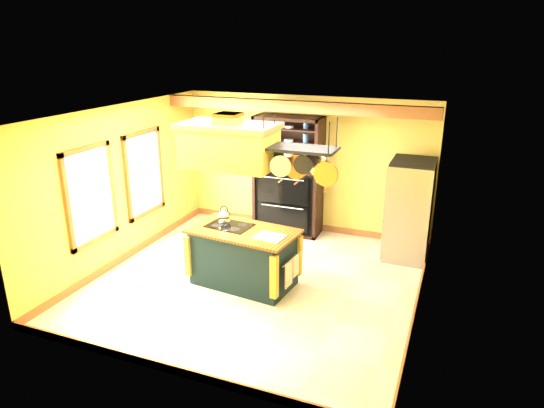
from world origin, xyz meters
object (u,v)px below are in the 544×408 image
Objects in this scene: range_hood at (229,144)px; pot_rack at (301,157)px; kitchen_island at (243,256)px; hutch at (289,188)px; refrigerator at (409,212)px.

range_hood and pot_rack have the same top height.
hutch is (-0.11, 2.40, 0.43)m from kitchen_island.
pot_rack is (0.92, -0.00, 1.67)m from kitchen_island.
hutch is at bearing 170.50° from refrigerator.
range_hood is 2.76m from hutch.
refrigerator is at bearing -9.50° from hutch.
hutch reaches higher than kitchen_island.
hutch is (-2.37, 0.40, 0.06)m from refrigerator.
range_hood is (-0.20, -0.00, 1.78)m from kitchen_island.
range_hood is 0.62× the size of hutch.
pot_rack is 0.65× the size of refrigerator.
range_hood reaches higher than hutch.
hutch reaches higher than refrigerator.
range_hood is 3.47m from refrigerator.
kitchen_island is at bearing -138.52° from refrigerator.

